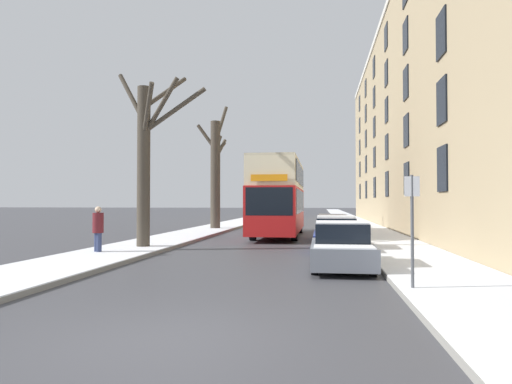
% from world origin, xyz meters
% --- Properties ---
extents(ground_plane, '(320.00, 320.00, 0.00)m').
position_xyz_m(ground_plane, '(0.00, 0.00, 0.00)').
color(ground_plane, '#424247').
extents(sidewalk_left, '(3.12, 130.00, 0.16)m').
position_xyz_m(sidewalk_left, '(-5.53, 53.00, 0.08)').
color(sidewalk_left, gray).
rests_on(sidewalk_left, ground).
extents(sidewalk_right, '(3.12, 130.00, 0.16)m').
position_xyz_m(sidewalk_right, '(5.53, 53.00, 0.08)').
color(sidewalk_right, gray).
rests_on(sidewalk_right, ground).
extents(terrace_facade_right, '(9.10, 51.31, 16.70)m').
position_xyz_m(terrace_facade_right, '(11.58, 31.09, 8.35)').
color(terrace_facade_right, tan).
rests_on(terrace_facade_right, ground).
extents(bare_tree_left_0, '(4.26, 4.05, 8.04)m').
position_xyz_m(bare_tree_left_0, '(-5.06, 12.05, 4.06)').
color(bare_tree_left_0, '#423A30').
rests_on(bare_tree_left_0, ground).
extents(bare_tree_left_1, '(2.10, 2.65, 9.24)m').
position_xyz_m(bare_tree_left_1, '(-5.26, 25.93, 4.38)').
color(bare_tree_left_1, '#423A30').
rests_on(bare_tree_left_1, ground).
extents(double_decker_bus, '(2.57, 10.80, 4.43)m').
position_xyz_m(double_decker_bus, '(-0.15, 20.63, 2.50)').
color(double_decker_bus, red).
rests_on(double_decker_bus, ground).
extents(parked_car_0, '(1.80, 3.93, 1.43)m').
position_xyz_m(parked_car_0, '(2.92, 7.57, 0.66)').
color(parked_car_0, slate).
rests_on(parked_car_0, ground).
extents(parked_car_1, '(1.80, 4.11, 1.46)m').
position_xyz_m(parked_car_1, '(2.92, 12.54, 0.67)').
color(parked_car_1, navy).
rests_on(parked_car_1, ground).
extents(parked_car_2, '(1.68, 4.43, 1.38)m').
position_xyz_m(parked_car_2, '(2.92, 17.91, 0.64)').
color(parked_car_2, silver).
rests_on(parked_car_2, ground).
extents(pedestrian_left_sidewalk, '(0.41, 0.41, 1.86)m').
position_xyz_m(pedestrian_left_sidewalk, '(-6.01, 9.70, 1.02)').
color(pedestrian_left_sidewalk, navy).
rests_on(pedestrian_left_sidewalk, ground).
extents(street_sign_post, '(0.32, 0.07, 2.62)m').
position_xyz_m(street_sign_post, '(4.27, 3.84, 1.50)').
color(street_sign_post, '#4C4F54').
rests_on(street_sign_post, ground).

